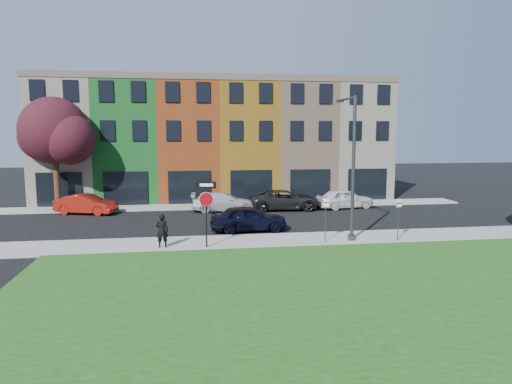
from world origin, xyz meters
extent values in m
plane|color=black|center=(0.00, 0.00, 0.00)|extent=(120.00, 120.00, 0.00)
cube|color=#989690|center=(2.00, 3.00, 0.06)|extent=(40.00, 3.00, 0.12)
cube|color=#989690|center=(-3.00, 15.00, 0.06)|extent=(40.00, 2.40, 0.12)
cube|color=beige|center=(-15.00, 21.20, 5.00)|extent=(5.00, 10.00, 10.00)
cube|color=green|center=(-10.00, 21.20, 5.00)|extent=(5.00, 10.00, 10.00)
cube|color=#CC5622|center=(-5.00, 21.20, 5.00)|extent=(5.00, 10.00, 10.00)
cube|color=gold|center=(0.00, 21.20, 5.00)|extent=(5.00, 10.00, 10.00)
cube|color=tan|center=(5.00, 21.20, 5.00)|extent=(5.00, 10.00, 10.00)
cube|color=beige|center=(10.00, 21.20, 5.00)|extent=(5.00, 10.00, 10.00)
cube|color=black|center=(-2.50, 16.14, 1.50)|extent=(30.00, 0.12, 2.60)
cylinder|color=black|center=(-4.17, 1.90, 1.75)|extent=(0.08, 0.08, 3.26)
cylinder|color=white|center=(-4.17, 1.88, 2.57)|extent=(0.74, 0.22, 0.76)
cylinder|color=#990812|center=(-4.17, 1.85, 2.57)|extent=(0.70, 0.20, 0.72)
cube|color=black|center=(-4.17, 1.88, 3.29)|extent=(1.03, 0.30, 0.34)
cube|color=white|center=(-4.17, 1.85, 3.29)|extent=(0.64, 0.19, 0.14)
imported|color=black|center=(-6.38, 2.17, 0.98)|extent=(0.63, 0.42, 1.72)
imported|color=black|center=(-1.54, 5.82, 0.78)|extent=(2.16, 4.69, 1.55)
imported|color=maroon|center=(-12.42, 13.19, 0.72)|extent=(3.98, 5.23, 1.44)
imported|color=silver|center=(-2.49, 12.96, 0.70)|extent=(2.36, 4.98, 1.40)
imported|color=black|center=(2.21, 12.97, 0.75)|extent=(3.02, 5.67, 1.51)
imported|color=white|center=(6.91, 12.90, 0.76)|extent=(3.26, 5.04, 1.52)
cylinder|color=#434548|center=(3.61, 2.31, 3.95)|extent=(0.18, 0.18, 7.65)
cylinder|color=#434548|center=(3.61, 2.31, 0.27)|extent=(0.40, 0.40, 0.30)
cylinder|color=#434548|center=(3.56, 3.31, 7.67)|extent=(0.23, 2.00, 0.12)
cube|color=#434548|center=(3.50, 4.41, 7.62)|extent=(0.28, 0.56, 0.16)
cylinder|color=#434548|center=(2.09, 2.13, 1.34)|extent=(0.05, 0.05, 2.45)
cube|color=white|center=(2.09, 2.10, 2.22)|extent=(0.32, 0.10, 0.42)
cube|color=#990812|center=(2.09, 2.08, 2.22)|extent=(0.31, 0.09, 0.06)
cylinder|color=#434548|center=(6.05, 1.90, 1.30)|extent=(0.05, 0.05, 2.35)
cube|color=white|center=(6.05, 1.87, 2.14)|extent=(0.32, 0.08, 0.42)
cube|color=#990812|center=(6.05, 1.85, 2.14)|extent=(0.32, 0.07, 0.06)
cylinder|color=black|center=(-14.84, 15.00, 2.19)|extent=(0.44, 0.44, 4.14)
sphere|color=black|center=(-14.84, 15.00, 5.99)|extent=(4.96, 4.96, 4.96)
sphere|color=black|center=(-13.60, 14.26, 5.37)|extent=(3.72, 3.72, 3.72)
sphere|color=black|center=(-15.96, 15.87, 5.50)|extent=(3.47, 3.47, 3.47)
sphere|color=black|center=(-14.59, 15.50, 6.86)|extent=(2.98, 2.98, 2.98)
camera|label=1|loc=(-4.91, -20.72, 5.91)|focal=32.00mm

